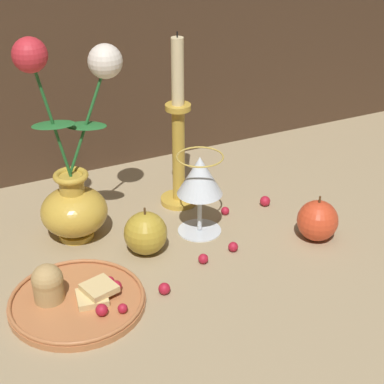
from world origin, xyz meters
name	(u,v)px	position (x,y,z in m)	size (l,w,h in m)	color
ground_plane	(163,247)	(0.00, 0.00, 0.00)	(2.40, 2.40, 0.00)	#9E8966
vase	(73,179)	(-0.12, 0.10, 0.11)	(0.17, 0.12, 0.36)	gold
plate_with_pastries	(73,297)	(-0.18, -0.09, 0.01)	(0.21, 0.21, 0.07)	#B77042
wine_glass	(200,179)	(0.08, 0.02, 0.11)	(0.08, 0.08, 0.15)	silver
candlestick	(178,140)	(0.09, 0.13, 0.13)	(0.07, 0.07, 0.33)	gold
apple_beside_vase	(318,221)	(0.25, -0.09, 0.04)	(0.07, 0.07, 0.08)	#D14223
apple_near_glass	(146,233)	(-0.03, 0.00, 0.04)	(0.07, 0.07, 0.09)	#B2932D
berry_near_plate	(164,289)	(-0.05, -0.12, 0.01)	(0.02, 0.02, 0.02)	#AD192D
berry_front_center	(203,259)	(0.04, -0.07, 0.01)	(0.02, 0.02, 0.02)	#AD192D
berry_by_glass_stem	(225,211)	(0.15, 0.05, 0.01)	(0.02, 0.02, 0.02)	#AD192D
berry_under_candlestick	(265,201)	(0.23, 0.05, 0.01)	(0.02, 0.02, 0.02)	#AD192D
berry_far_right	(233,247)	(0.10, -0.06, 0.01)	(0.02, 0.02, 0.02)	#AD192D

